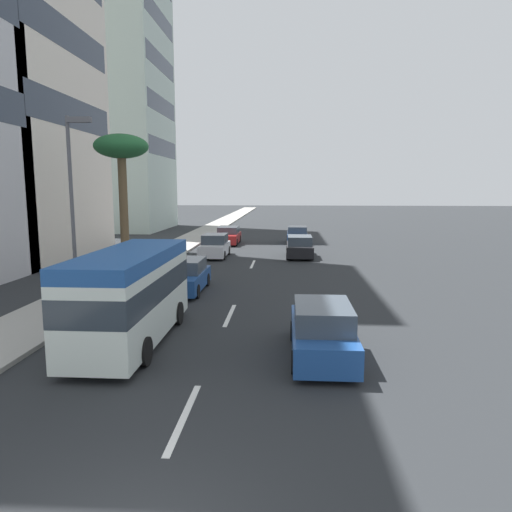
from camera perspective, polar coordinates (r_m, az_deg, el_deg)
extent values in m
plane|color=#26282B|center=(37.24, 0.34, 0.64)|extent=(198.00, 198.00, 0.00)
cube|color=#9E9B93|center=(38.30, -10.24, 0.83)|extent=(162.00, 3.11, 0.15)
cube|color=silver|center=(10.93, -8.83, -18.92)|extent=(3.20, 0.16, 0.01)
cube|color=silver|center=(18.55, -3.24, -7.27)|extent=(3.20, 0.16, 0.01)
cube|color=silver|center=(30.67, -0.41, -1.01)|extent=(3.20, 0.16, 0.01)
cube|color=silver|center=(15.63, -15.05, -5.25)|extent=(6.99, 2.14, 2.33)
cube|color=#1E4C93|center=(15.36, -15.25, -0.21)|extent=(6.99, 2.14, 0.44)
cube|color=#28333D|center=(15.53, -15.11, -3.66)|extent=(7.00, 2.14, 0.78)
cylinder|color=black|center=(13.74, -13.56, -11.34)|extent=(0.84, 0.26, 0.84)
cylinder|color=black|center=(14.47, -21.41, -10.69)|extent=(0.84, 0.26, 0.84)
cylinder|color=black|center=(17.47, -9.60, -6.95)|extent=(0.84, 0.26, 0.84)
cylinder|color=black|center=(18.05, -15.93, -6.67)|extent=(0.84, 0.26, 0.84)
cube|color=#1E478C|center=(42.49, 5.07, 2.32)|extent=(4.15, 1.81, 0.77)
cube|color=#38424C|center=(42.22, 5.09, 3.23)|extent=(2.28, 1.66, 0.63)
cylinder|color=black|center=(43.78, 3.94, 2.20)|extent=(0.64, 0.22, 0.64)
cylinder|color=black|center=(43.82, 6.11, 2.17)|extent=(0.64, 0.22, 0.64)
cylinder|color=black|center=(41.23, 3.95, 1.82)|extent=(0.64, 0.22, 0.64)
cylinder|color=black|center=(41.26, 6.25, 1.79)|extent=(0.64, 0.22, 0.64)
cube|color=#1E478C|center=(14.19, 8.10, -9.86)|extent=(4.52, 1.77, 0.81)
cube|color=#38424C|center=(13.76, 8.23, -7.23)|extent=(2.49, 1.63, 0.66)
cylinder|color=black|center=(15.56, 4.66, -9.17)|extent=(0.64, 0.22, 0.64)
cylinder|color=black|center=(15.67, 10.70, -9.16)|extent=(0.64, 0.22, 0.64)
cylinder|color=black|center=(12.92, 4.85, -12.91)|extent=(0.64, 0.22, 0.64)
cylinder|color=black|center=(13.05, 12.19, -12.84)|extent=(0.64, 0.22, 0.64)
cube|color=black|center=(34.00, 5.37, 0.82)|extent=(4.50, 1.86, 0.77)
cube|color=#38424C|center=(33.70, 5.39, 1.94)|extent=(2.47, 1.71, 0.63)
cylinder|color=black|center=(35.40, 3.92, 0.74)|extent=(0.64, 0.22, 0.64)
cylinder|color=black|center=(35.45, 6.68, 0.71)|extent=(0.64, 0.22, 0.64)
cylinder|color=black|center=(32.64, 3.93, 0.09)|extent=(0.64, 0.22, 0.64)
cylinder|color=black|center=(32.69, 6.92, 0.06)|extent=(0.64, 0.22, 0.64)
cube|color=#1E478C|center=(22.86, -8.79, -2.95)|extent=(4.42, 1.88, 0.76)
cube|color=#38424C|center=(22.95, -8.71, -1.14)|extent=(2.43, 1.73, 0.62)
cylinder|color=black|center=(21.42, -7.31, -4.33)|extent=(0.64, 0.22, 0.64)
cylinder|color=black|center=(21.82, -11.78, -4.20)|extent=(0.64, 0.22, 0.64)
cylinder|color=black|center=(24.06, -6.07, -2.91)|extent=(0.64, 0.22, 0.64)
cylinder|color=black|center=(24.41, -10.07, -2.83)|extent=(0.64, 0.22, 0.64)
cube|color=#A51E1E|center=(41.79, -3.42, 2.24)|extent=(4.62, 1.88, 0.77)
cube|color=#38424C|center=(41.95, -3.39, 3.22)|extent=(2.54, 1.73, 0.63)
cylinder|color=black|center=(40.31, -2.45, 1.68)|extent=(0.64, 0.22, 0.64)
cylinder|color=black|center=(40.53, -4.89, 1.69)|extent=(0.64, 0.22, 0.64)
cylinder|color=black|center=(43.14, -2.04, 2.12)|extent=(0.64, 0.22, 0.64)
cylinder|color=black|center=(43.35, -4.32, 2.13)|extent=(0.64, 0.22, 0.64)
cube|color=silver|center=(33.92, -5.10, 0.84)|extent=(4.19, 1.81, 0.82)
cube|color=#38424C|center=(34.04, -5.07, 2.13)|extent=(2.31, 1.66, 0.67)
cylinder|color=black|center=(32.56, -4.00, 0.07)|extent=(0.64, 0.22, 0.64)
cylinder|color=black|center=(32.83, -6.88, 0.10)|extent=(0.64, 0.22, 0.64)
cylinder|color=black|center=(35.11, -3.43, 0.68)|extent=(0.64, 0.22, 0.64)
cylinder|color=black|center=(35.36, -6.11, 0.70)|extent=(0.64, 0.22, 0.64)
cylinder|color=red|center=(21.00, -21.54, -4.43)|extent=(0.14, 0.14, 0.83)
cylinder|color=red|center=(21.14, -21.35, -4.33)|extent=(0.14, 0.14, 0.83)
cube|color=#4C8C66|center=(20.93, -21.55, -2.40)|extent=(0.25, 0.34, 0.66)
sphere|color=#9E7251|center=(20.85, -21.62, -1.21)|extent=(0.22, 0.22, 0.22)
cylinder|color=brown|center=(29.10, -15.93, 5.20)|extent=(0.51, 0.51, 6.82)
ellipsoid|color=#236033|center=(29.17, -16.25, 12.83)|extent=(3.17, 3.17, 1.43)
cylinder|color=#4C4C51|center=(18.95, -21.62, 4.43)|extent=(0.14, 0.14, 7.49)
cube|color=#4C4C51|center=(18.90, -20.94, 15.39)|extent=(0.24, 0.90, 0.20)
cube|color=#2D3847|center=(35.89, -21.58, 16.00)|extent=(12.24, 0.08, 2.11)
cube|color=#2D3847|center=(36.96, -22.04, 23.79)|extent=(12.24, 0.08, 2.11)
cube|color=#B2C6BC|center=(61.38, -17.03, 22.44)|extent=(13.02, 11.06, 40.60)
cube|color=#2D3847|center=(57.98, -11.36, 12.89)|extent=(11.97, 0.08, 2.03)
cube|color=#2D3847|center=(58.58, -11.50, 17.64)|extent=(11.97, 0.08, 2.03)
cube|color=#2D3847|center=(59.58, -11.64, 22.26)|extent=(11.97, 0.08, 2.03)
cube|color=#2D3847|center=(60.95, -11.80, 26.71)|extent=(11.97, 0.08, 2.03)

